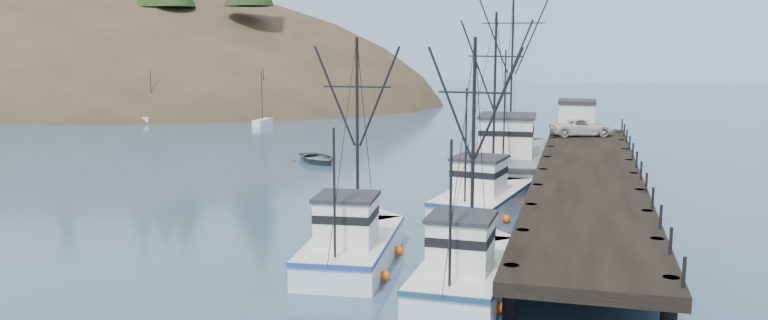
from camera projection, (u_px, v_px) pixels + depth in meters
ground at (257, 263)px, 32.86m from camera, size 400.00×400.00×0.00m
pier at (587, 176)px, 44.29m from camera, size 6.00×44.00×2.00m
headland at (46, 123)px, 127.65m from camera, size 134.80×78.00×51.00m
distant_ridge at (570, 77)px, 192.44m from camera, size 360.00×40.00×26.00m
distant_ridge_far at (396, 72)px, 219.48m from camera, size 180.00×25.00×18.00m
moored_sailboats at (223, 112)px, 96.70m from camera, size 22.26×20.77×6.35m
trawler_near at (467, 269)px, 29.27m from camera, size 3.44×9.79×10.15m
trawler_mid at (354, 244)px, 32.85m from camera, size 4.14×10.11×10.14m
trawler_far at (487, 195)px, 43.06m from camera, size 5.26×11.41×11.58m
work_vessel at (508, 158)px, 53.85m from camera, size 5.75×17.26×14.20m
pier_shed at (577, 117)px, 61.40m from camera, size 3.00×3.20×2.80m
pickup_truck at (582, 127)px, 60.20m from camera, size 5.50×3.86×1.39m
motorboat at (317, 162)px, 59.55m from camera, size 5.89×6.02×1.02m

